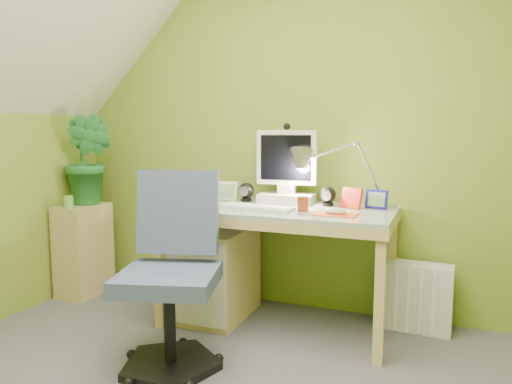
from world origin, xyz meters
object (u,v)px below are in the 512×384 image
(monitor, at_px, (287,159))
(radiator, at_px, (416,297))
(potted_plant, at_px, (89,160))
(side_ledge, at_px, (84,250))
(desk, at_px, (277,266))
(task_chair, at_px, (168,276))
(desk_lamp, at_px, (359,159))

(monitor, height_order, radiator, monitor)
(potted_plant, relative_size, radiator, 1.60)
(side_ledge, bearing_deg, desk, -0.72)
(radiator, bearing_deg, task_chair, -136.24)
(side_ledge, distance_m, radiator, 2.31)
(desk, relative_size, desk_lamp, 2.38)
(desk_lamp, distance_m, radiator, 0.89)
(desk_lamp, bearing_deg, radiator, 14.33)
(potted_plant, bearing_deg, monitor, 4.35)
(side_ledge, bearing_deg, radiator, 5.24)
(desk, xyz_separation_m, side_ledge, (-1.50, 0.02, -0.04))
(radiator, bearing_deg, desk, -160.41)
(desk_lamp, distance_m, task_chair, 1.30)
(side_ledge, bearing_deg, monitor, 6.13)
(monitor, relative_size, task_chair, 0.58)
(desk, xyz_separation_m, task_chair, (-0.32, -0.72, 0.11))
(potted_plant, bearing_deg, task_chair, -34.59)
(monitor, distance_m, desk_lamp, 0.45)
(desk, bearing_deg, side_ledge, 179.73)
(monitor, height_order, potted_plant, potted_plant)
(desk_lamp, bearing_deg, side_ledge, -169.02)
(task_chair, bearing_deg, desk, 50.16)
(monitor, bearing_deg, radiator, -0.15)
(potted_plant, xyz_separation_m, radiator, (2.26, 0.16, -0.78))
(potted_plant, distance_m, task_chair, 1.47)
(desk_lamp, height_order, radiator, desk_lamp)
(desk_lamp, xyz_separation_m, task_chair, (-0.77, -0.90, -0.54))
(potted_plant, distance_m, radiator, 2.40)
(side_ledge, height_order, radiator, side_ledge)
(side_ledge, distance_m, task_chair, 1.40)
(monitor, height_order, desk_lamp, desk_lamp)
(side_ledge, relative_size, radiator, 1.64)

